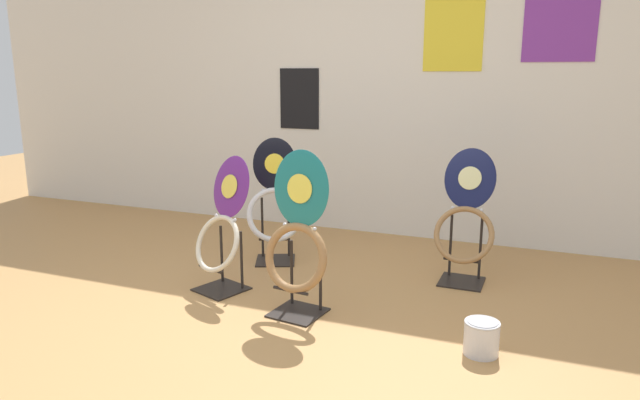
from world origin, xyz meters
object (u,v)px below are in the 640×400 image
(toilet_seat_display_teal_sax, at_px, (298,240))
(toilet_seat_display_jazz_black, at_px, (275,205))
(paint_can, at_px, (482,337))
(toilet_seat_display_purple_note, at_px, (223,227))
(toilet_seat_display_navy_moon, at_px, (466,222))

(toilet_seat_display_teal_sax, bearing_deg, toilet_seat_display_jazz_black, 123.92)
(toilet_seat_display_jazz_black, relative_size, paint_can, 5.13)
(toilet_seat_display_purple_note, bearing_deg, paint_can, -10.01)
(toilet_seat_display_jazz_black, relative_size, toilet_seat_display_purple_note, 1.05)
(toilet_seat_display_jazz_black, relative_size, toilet_seat_display_navy_moon, 1.03)
(toilet_seat_display_navy_moon, height_order, paint_can, toilet_seat_display_navy_moon)
(toilet_seat_display_jazz_black, height_order, toilet_seat_display_purple_note, toilet_seat_display_jazz_black)
(toilet_seat_display_jazz_black, xyz_separation_m, toilet_seat_display_navy_moon, (1.34, 0.08, -0.01))
(paint_can, bearing_deg, toilet_seat_display_navy_moon, 103.10)
(toilet_seat_display_teal_sax, distance_m, toilet_seat_display_jazz_black, 0.97)
(toilet_seat_display_teal_sax, height_order, toilet_seat_display_navy_moon, toilet_seat_display_teal_sax)
(toilet_seat_display_jazz_black, xyz_separation_m, toilet_seat_display_purple_note, (-0.05, -0.62, -0.01))
(toilet_seat_display_purple_note, height_order, paint_can, toilet_seat_display_purple_note)
(toilet_seat_display_jazz_black, height_order, toilet_seat_display_navy_moon, toilet_seat_display_jazz_black)
(toilet_seat_display_teal_sax, bearing_deg, toilet_seat_display_navy_moon, 47.81)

